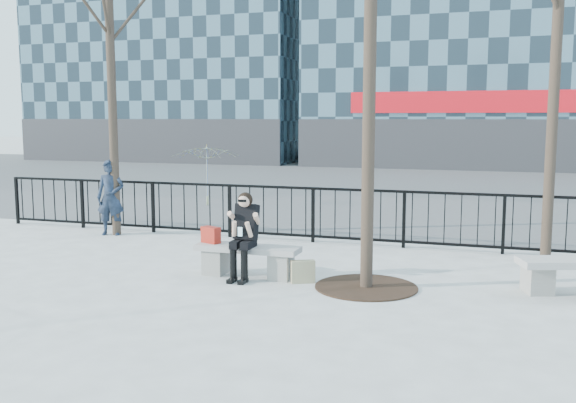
% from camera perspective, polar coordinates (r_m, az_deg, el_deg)
% --- Properties ---
extents(ground, '(120.00, 120.00, 0.00)m').
position_cam_1_polar(ground, '(10.14, -3.59, -6.65)').
color(ground, '#979792').
rests_on(ground, ground).
extents(street_surface, '(60.00, 23.00, 0.01)m').
position_cam_1_polar(street_surface, '(24.52, 9.54, 1.58)').
color(street_surface, '#474747').
rests_on(street_surface, ground).
extents(railing, '(14.00, 0.06, 1.10)m').
position_cam_1_polar(railing, '(12.81, 1.38, -1.14)').
color(railing, black).
rests_on(railing, ground).
extents(tree_grate, '(1.50, 1.50, 0.02)m').
position_cam_1_polar(tree_grate, '(9.51, 6.96, -7.55)').
color(tree_grate, black).
rests_on(tree_grate, ground).
extents(bench_main, '(1.65, 0.46, 0.49)m').
position_cam_1_polar(bench_main, '(10.07, -3.60, -4.98)').
color(bench_main, slate).
rests_on(bench_main, ground).
extents(seated_woman, '(0.50, 0.64, 1.34)m').
position_cam_1_polar(seated_woman, '(9.85, -3.97, -3.08)').
color(seated_woman, black).
rests_on(seated_woman, ground).
extents(handbag, '(0.35, 0.25, 0.26)m').
position_cam_1_polar(handbag, '(10.27, -6.88, -2.96)').
color(handbag, '#A11F13').
rests_on(handbag, bench_main).
extents(shopping_bag, '(0.38, 0.28, 0.34)m').
position_cam_1_polar(shopping_bag, '(9.69, 1.33, -6.25)').
color(shopping_bag, '#C8BE8D').
rests_on(shopping_bag, ground).
extents(standing_man, '(0.66, 0.52, 1.60)m').
position_cam_1_polar(standing_man, '(14.02, -15.49, 0.35)').
color(standing_man, black).
rests_on(standing_man, ground).
extents(vendor_umbrella, '(2.35, 2.38, 1.73)m').
position_cam_1_polar(vendor_umbrella, '(18.12, -7.31, 2.32)').
color(vendor_umbrella, gold).
rests_on(vendor_umbrella, ground).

